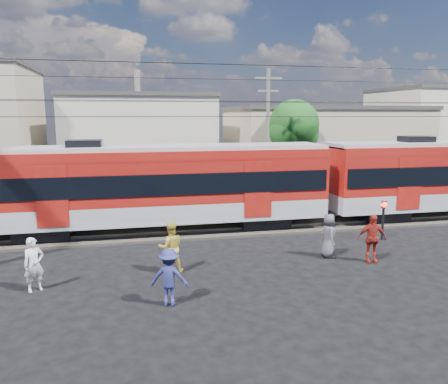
{
  "coord_description": "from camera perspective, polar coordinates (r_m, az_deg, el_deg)",
  "views": [
    {
      "loc": [
        -2.87,
        -12.48,
        5.58
      ],
      "look_at": [
        0.92,
        5.0,
        2.41
      ],
      "focal_mm": 35.0,
      "sensor_mm": 36.0,
      "label": 1
    }
  ],
  "objects": [
    {
      "name": "tree_near",
      "position": [
        32.88,
        9.38,
        8.3
      ],
      "size": [
        3.82,
        3.64,
        6.72
      ],
      "color": "#382619",
      "rests_on": "ground"
    },
    {
      "name": "building_east",
      "position": [
        50.93,
        25.31,
        7.48
      ],
      "size": [
        10.2,
        10.2,
        8.3
      ],
      "color": "beige",
      "rests_on": "ground"
    },
    {
      "name": "crossing_signal",
      "position": [
        20.83,
        20.1,
        -2.59
      ],
      "size": [
        0.26,
        0.26,
        1.79
      ],
      "color": "black",
      "rests_on": "ground"
    },
    {
      "name": "pedestrian_b",
      "position": [
        15.8,
        -6.98,
        -7.18
      ],
      "size": [
        0.92,
        0.73,
        1.84
      ],
      "primitive_type": "imported",
      "rotation": [
        0.0,
        0.0,
        3.18
      ],
      "color": "gold",
      "rests_on": "ground"
    },
    {
      "name": "pedestrian_e",
      "position": [
        17.82,
        13.49,
        -5.56
      ],
      "size": [
        0.65,
        0.91,
        1.75
      ],
      "primitive_type": "imported",
      "rotation": [
        0.0,
        0.0,
        1.45
      ],
      "color": "#4A494E",
      "rests_on": "ground"
    },
    {
      "name": "building_midwest",
      "position": [
        39.54,
        -11.04,
        7.06
      ],
      "size": [
        12.24,
        12.24,
        7.3
      ],
      "color": "beige",
      "rests_on": "ground"
    },
    {
      "name": "rail_near",
      "position": [
        20.66,
        -3.84,
        -5.14
      ],
      "size": [
        70.0,
        0.12,
        0.12
      ],
      "primitive_type": "cube",
      "color": "#59544C",
      "rests_on": "track_bed"
    },
    {
      "name": "building_mideast",
      "position": [
        40.27,
        12.64,
        6.34
      ],
      "size": [
        16.32,
        10.2,
        6.3
      ],
      "color": "tan",
      "rests_on": "ground"
    },
    {
      "name": "utility_pole_mid",
      "position": [
        28.9,
        5.7,
        7.91
      ],
      "size": [
        1.8,
        0.24,
        8.5
      ],
      "color": "slate",
      "rests_on": "ground"
    },
    {
      "name": "track_bed",
      "position": [
        21.4,
        -4.13,
        -4.93
      ],
      "size": [
        70.0,
        3.4,
        0.12
      ],
      "primitive_type": "cube",
      "color": "#2D2823",
      "rests_on": "ground"
    },
    {
      "name": "pedestrian_c",
      "position": [
        13.19,
        -7.15,
        -10.97
      ],
      "size": [
        1.26,
        0.95,
        1.73
      ],
      "primitive_type": "imported",
      "rotation": [
        0.0,
        0.0,
        2.84
      ],
      "color": "navy",
      "rests_on": "ground"
    },
    {
      "name": "pedestrian_d",
      "position": [
        17.65,
        18.73,
        -5.76
      ],
      "size": [
        1.16,
        0.65,
        1.87
      ],
      "primitive_type": "imported",
      "rotation": [
        0.0,
        0.0,
        -0.18
      ],
      "color": "maroon",
      "rests_on": "ground"
    },
    {
      "name": "commuter_train",
      "position": [
        20.78,
        -8.09,
        1.14
      ],
      "size": [
        50.3,
        3.08,
        4.17
      ],
      "color": "black",
      "rests_on": "ground"
    },
    {
      "name": "rail_far",
      "position": [
        22.09,
        -4.41,
        -4.14
      ],
      "size": [
        70.0,
        0.12,
        0.12
      ],
      "primitive_type": "cube",
      "color": "#59544C",
      "rests_on": "track_bed"
    },
    {
      "name": "ground",
      "position": [
        13.97,
        0.67,
        -13.5
      ],
      "size": [
        120.0,
        120.0,
        0.0
      ],
      "primitive_type": "plane",
      "color": "black",
      "rests_on": "ground"
    },
    {
      "name": "pedestrian_a",
      "position": [
        15.34,
        -23.58,
        -8.66
      ],
      "size": [
        0.77,
        0.68,
        1.76
      ],
      "primitive_type": "imported",
      "rotation": [
        0.0,
        0.0,
        0.52
      ],
      "color": "silver",
      "rests_on": "ground"
    }
  ]
}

